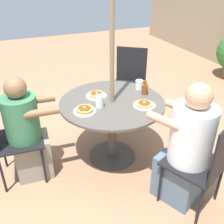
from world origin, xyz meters
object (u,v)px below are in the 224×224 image
syrup_bottle (145,89)px  diner_north (186,151)px  patio_chair_east (130,79)px  pancake_plate_a (85,110)px  coffee_cup (139,85)px  patio_table (112,113)px  diner_south (27,134)px  pancake_plate_c (96,95)px  pancake_plate_b (144,105)px  patio_chair_north (206,160)px  drinking_glass_a (100,101)px  patio_chair_south (7,134)px

syrup_bottle → diner_north: bearing=-2.5°
patio_chair_east → pancake_plate_a: 1.36m
coffee_cup → diner_north: bearing=-2.6°
patio_table → syrup_bottle: syrup_bottle is taller
patio_table → diner_south: (-0.06, -0.87, -0.07)m
patio_table → pancake_plate_c: size_ratio=4.97×
diner_south → pancake_plate_b: (0.28, 1.12, 0.22)m
patio_chair_north → pancake_plate_c: 1.27m
patio_chair_east → coffee_cup: (0.69, -0.23, 0.22)m
patio_chair_east → pancake_plate_a: (0.95, -0.95, 0.19)m
pancake_plate_b → pancake_plate_c: size_ratio=1.00×
patio_table → drinking_glass_a: drinking_glass_a is taller
patio_chair_south → coffee_cup: size_ratio=9.33×
pancake_plate_b → pancake_plate_c: pancake_plate_c is taller
pancake_plate_a → patio_table: bearing=107.4°
diner_south → drinking_glass_a: diner_south is taller
pancake_plate_a → pancake_plate_c: (-0.27, 0.21, -0.00)m
patio_chair_north → patio_chair_south: (-1.04, -1.48, 0.00)m
patio_table → pancake_plate_b: size_ratio=4.97×
patio_table → drinking_glass_a: bearing=-67.6°
patio_table → patio_chair_south: patio_chair_south is taller
drinking_glass_a → patio_table: bearing=112.4°
patio_chair_south → pancake_plate_c: (-0.09, 0.94, 0.19)m
syrup_bottle → drinking_glass_a: bearing=-81.1°
drinking_glass_a → coffee_cup: bearing=112.1°
diner_north → pancake_plate_c: diner_north is taller
patio_chair_north → patio_chair_south: bearing=120.8°
patio_chair_north → pancake_plate_b: patio_chair_north is taller
patio_chair_north → patio_chair_east: bearing=59.7°
pancake_plate_a → patio_chair_south: bearing=-103.9°
diner_north → patio_chair_south: (-0.87, -1.41, 0.00)m
pancake_plate_b → drinking_glass_a: (-0.15, -0.41, 0.05)m
diner_south → coffee_cup: bearing=98.6°
patio_table → syrup_bottle: (-0.02, 0.39, 0.20)m
pancake_plate_b → coffee_cup: size_ratio=2.15×
patio_chair_north → patio_chair_south: size_ratio=1.00×
patio_table → diner_north: bearing=24.2°
diner_north → pancake_plate_b: 0.62m
syrup_bottle → drinking_glass_a: size_ratio=1.24×
patio_table → diner_north: diner_north is taller
diner_south → syrup_bottle: (0.04, 1.26, 0.27)m
syrup_bottle → diner_south: bearing=-92.0°
patio_table → diner_south: bearing=-94.3°
patio_chair_north → patio_chair_south: 1.81m
pancake_plate_b → coffee_cup: (-0.38, 0.15, 0.04)m
diner_north → pancake_plate_a: 0.99m
patio_chair_south → patio_chair_east: bearing=118.9°
patio_chair_north → pancake_plate_c: patio_chair_north is taller
patio_chair_north → patio_chair_east: same height
diner_north → pancake_plate_b: diner_north is taller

